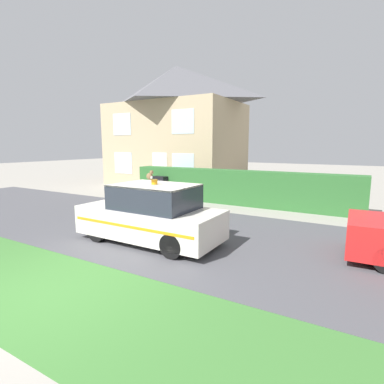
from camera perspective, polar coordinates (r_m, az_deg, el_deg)
name	(u,v)px	position (r m, az deg, el deg)	size (l,w,h in m)	color
ground_plane	(46,295)	(5.90, -26.00, -17.25)	(80.00, 80.00, 0.00)	gray
road_strip	(182,232)	(8.86, -1.90, -7.56)	(28.00, 5.92, 0.01)	#4C4C51
lawn_verge	(53,292)	(5.97, -24.91, -16.85)	(28.00, 2.50, 0.01)	#3D7533
garden_hedge	(236,187)	(12.99, 8.30, 0.91)	(9.94, 0.78, 1.46)	#2D662D
police_car	(151,215)	(7.85, -7.79, -4.29)	(3.82, 1.64, 1.65)	black
cat	(150,176)	(7.54, -8.00, 3.10)	(0.26, 0.21, 0.25)	brown
house_left	(176,125)	(19.91, -2.99, 12.64)	(8.31, 5.71, 7.47)	tan
wheelie_bin	(163,187)	(14.40, -5.57, 0.97)	(0.74, 0.76, 1.06)	black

